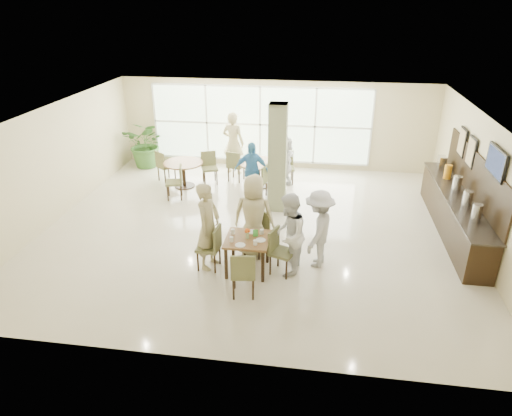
# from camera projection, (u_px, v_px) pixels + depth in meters

# --- Properties ---
(ground) EXTENTS (10.00, 10.00, 0.00)m
(ground) POSITION_uv_depth(u_px,v_px,m) (255.00, 228.00, 11.14)
(ground) COLOR beige
(ground) RESTS_ON ground
(room_shell) EXTENTS (10.00, 10.00, 10.00)m
(room_shell) POSITION_uv_depth(u_px,v_px,m) (255.00, 162.00, 10.42)
(room_shell) COLOR white
(room_shell) RESTS_ON ground
(window_bank) EXTENTS (7.00, 0.04, 7.00)m
(window_bank) POSITION_uv_depth(u_px,v_px,m) (260.00, 125.00, 14.61)
(window_bank) COLOR silver
(window_bank) RESTS_ON ground
(column) EXTENTS (0.45, 0.45, 2.80)m
(column) POSITION_uv_depth(u_px,v_px,m) (277.00, 158.00, 11.57)
(column) COLOR #7D825A
(column) RESTS_ON ground
(main_table) EXTENTS (0.87, 0.87, 0.75)m
(main_table) POSITION_uv_depth(u_px,v_px,m) (247.00, 243.00, 9.15)
(main_table) COLOR brown
(main_table) RESTS_ON ground
(round_table_left) EXTENTS (1.15, 1.15, 0.75)m
(round_table_left) POSITION_uv_depth(u_px,v_px,m) (184.00, 168.00, 13.33)
(round_table_left) COLOR brown
(round_table_left) RESTS_ON ground
(round_table_right) EXTENTS (1.21, 1.21, 0.75)m
(round_table_right) POSITION_uv_depth(u_px,v_px,m) (259.00, 167.00, 13.34)
(round_table_right) COLOR brown
(round_table_right) RESTS_ON ground
(chairs_main_table) EXTENTS (2.05, 2.06, 0.95)m
(chairs_main_table) POSITION_uv_depth(u_px,v_px,m) (248.00, 251.00, 9.19)
(chairs_main_table) COLOR brown
(chairs_main_table) RESTS_ON ground
(chairs_table_left) EXTENTS (1.97, 1.86, 0.95)m
(chairs_table_left) POSITION_uv_depth(u_px,v_px,m) (183.00, 172.00, 13.32)
(chairs_table_left) COLOR brown
(chairs_table_left) RESTS_ON ground
(chairs_table_right) EXTENTS (2.07, 1.73, 0.95)m
(chairs_table_right) POSITION_uv_depth(u_px,v_px,m) (260.00, 171.00, 13.36)
(chairs_table_right) COLOR brown
(chairs_table_right) RESTS_ON ground
(tabletop_clutter) EXTENTS (0.74, 0.78, 0.21)m
(tabletop_clutter) POSITION_uv_depth(u_px,v_px,m) (248.00, 236.00, 9.07)
(tabletop_clutter) COLOR white
(tabletop_clutter) RESTS_ON main_table
(buffet_counter) EXTENTS (0.64, 4.70, 1.95)m
(buffet_counter) POSITION_uv_depth(u_px,v_px,m) (455.00, 211.00, 10.74)
(buffet_counter) COLOR black
(buffet_counter) RESTS_ON ground
(wall_tv) EXTENTS (0.06, 1.00, 0.58)m
(wall_tv) POSITION_uv_depth(u_px,v_px,m) (496.00, 162.00, 9.04)
(wall_tv) COLOR black
(wall_tv) RESTS_ON ground
(framed_art_a) EXTENTS (0.05, 0.55, 0.70)m
(framed_art_a) POSITION_uv_depth(u_px,v_px,m) (471.00, 152.00, 10.60)
(framed_art_a) COLOR black
(framed_art_a) RESTS_ON ground
(framed_art_b) EXTENTS (0.05, 0.55, 0.70)m
(framed_art_b) POSITION_uv_depth(u_px,v_px,m) (462.00, 142.00, 11.32)
(framed_art_b) COLOR black
(framed_art_b) RESTS_ON ground
(potted_plant) EXTENTS (1.54, 1.54, 1.56)m
(potted_plant) POSITION_uv_depth(u_px,v_px,m) (147.00, 144.00, 14.83)
(potted_plant) COLOR #39692A
(potted_plant) RESTS_ON ground
(teen_left) EXTENTS (0.59, 0.76, 1.85)m
(teen_left) POSITION_uv_depth(u_px,v_px,m) (208.00, 226.00, 9.20)
(teen_left) COLOR tan
(teen_left) RESTS_ON ground
(teen_far) EXTENTS (0.91, 0.53, 1.82)m
(teen_far) POSITION_uv_depth(u_px,v_px,m) (254.00, 216.00, 9.67)
(teen_far) COLOR tan
(teen_far) RESTS_ON ground
(teen_right) EXTENTS (0.71, 0.88, 1.71)m
(teen_right) POSITION_uv_depth(u_px,v_px,m) (289.00, 235.00, 9.01)
(teen_right) COLOR white
(teen_right) RESTS_ON ground
(teen_standing) EXTENTS (0.86, 1.19, 1.66)m
(teen_standing) POSITION_uv_depth(u_px,v_px,m) (319.00, 229.00, 9.29)
(teen_standing) COLOR #B2B1B4
(teen_standing) RESTS_ON ground
(adult_a) EXTENTS (0.97, 0.59, 1.60)m
(adult_a) POSITION_uv_depth(u_px,v_px,m) (251.00, 171.00, 12.48)
(adult_a) COLOR #4088C0
(adult_a) RESTS_ON ground
(adult_b) EXTENTS (1.12, 1.54, 1.53)m
(adult_b) POSITION_uv_depth(u_px,v_px,m) (285.00, 162.00, 13.25)
(adult_b) COLOR white
(adult_b) RESTS_ON ground
(adult_standing) EXTENTS (0.80, 0.62, 1.96)m
(adult_standing) POSITION_uv_depth(u_px,v_px,m) (233.00, 143.00, 14.21)
(adult_standing) COLOR tan
(adult_standing) RESTS_ON ground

